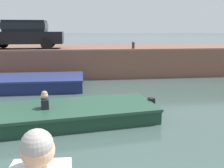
# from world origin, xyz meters

# --- Properties ---
(ground_plane) EXTENTS (400.00, 400.00, 0.00)m
(ground_plane) POSITION_xyz_m (0.00, 5.41, 0.00)
(ground_plane) COLOR #384C47
(far_quay_wall) EXTENTS (60.00, 6.00, 1.48)m
(far_quay_wall) POSITION_xyz_m (0.00, 13.83, 0.74)
(far_quay_wall) COLOR brown
(far_quay_wall) RESTS_ON ground
(far_wall_coping) EXTENTS (60.00, 0.24, 0.08)m
(far_wall_coping) POSITION_xyz_m (0.00, 10.95, 1.52)
(far_wall_coping) COLOR #925F4C
(far_wall_coping) RESTS_ON far_quay_wall
(boat_moored_west_navy) EXTENTS (6.78, 2.34, 0.54)m
(boat_moored_west_navy) POSITION_xyz_m (-4.38, 9.15, 0.27)
(boat_moored_west_navy) COLOR navy
(boat_moored_west_navy) RESTS_ON ground
(motorboat_passing) EXTENTS (5.78, 2.52, 0.92)m
(motorboat_passing) POSITION_xyz_m (-1.85, 4.94, 0.22)
(motorboat_passing) COLOR #193828
(motorboat_passing) RESTS_ON ground
(car_left_inner_black) EXTENTS (4.33, 2.07, 1.54)m
(car_left_inner_black) POSITION_xyz_m (-4.36, 12.63, 2.33)
(car_left_inner_black) COLOR black
(car_left_inner_black) RESTS_ON far_quay_wall
(mooring_bollard_mid) EXTENTS (0.15, 0.15, 0.45)m
(mooring_bollard_mid) POSITION_xyz_m (1.40, 11.08, 1.72)
(mooring_bollard_mid) COLOR #2D2B28
(mooring_bollard_mid) RESTS_ON far_quay_wall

